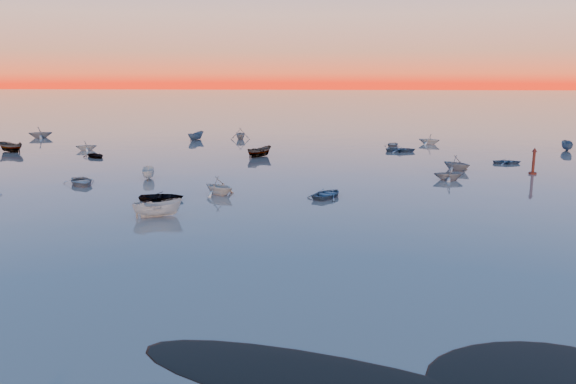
{
  "coord_description": "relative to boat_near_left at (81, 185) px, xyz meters",
  "views": [
    {
      "loc": [
        1.89,
        -19.1,
        11.29
      ],
      "look_at": [
        -1.57,
        28.0,
        1.35
      ],
      "focal_mm": 35.0,
      "sensor_mm": 36.0,
      "label": 1
    }
  ],
  "objects": [
    {
      "name": "boat_near_center",
      "position": [
        12.01,
        -12.62,
        0.0
      ],
      "size": [
        2.91,
        4.31,
        1.38
      ],
      "primitive_type": "imported",
      "rotation": [
        0.0,
        0.0,
        1.91
      ],
      "color": "beige",
      "rests_on": "ground"
    },
    {
      "name": "moored_fleet",
      "position": [
        23.87,
        16.38,
        0.0
      ],
      "size": [
        124.0,
        58.0,
        1.2
      ],
      "primitive_type": null,
      "color": "beige",
      "rests_on": "ground"
    },
    {
      "name": "channel_marker",
      "position": [
        49.27,
        9.98,
        1.25
      ],
      "size": [
        0.89,
        0.89,
        3.17
      ],
      "color": "#48160F",
      "rests_on": "ground"
    },
    {
      "name": "boat_near_left",
      "position": [
        0.0,
        0.0,
        0.0
      ],
      "size": [
        4.64,
        3.98,
        1.09
      ],
      "primitive_type": "imported",
      "rotation": [
        0.0,
        0.0,
        0.6
      ],
      "color": "slate",
      "rests_on": "ground"
    },
    {
      "name": "ground",
      "position": [
        23.87,
        63.38,
        0.0
      ],
      "size": [
        600.0,
        600.0,
        0.0
      ],
      "primitive_type": "plane",
      "color": "#625752",
      "rests_on": "ground"
    }
  ]
}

